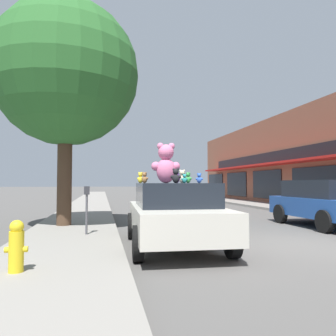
{
  "coord_description": "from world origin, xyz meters",
  "views": [
    {
      "loc": [
        -4.66,
        -7.17,
        1.5
      ],
      "look_at": [
        -2.45,
        3.81,
        2.02
      ],
      "focal_mm": 35.0,
      "sensor_mm": 36.0,
      "label": 1
    }
  ],
  "objects": [
    {
      "name": "ground_plane",
      "position": [
        0.0,
        0.0,
        0.0
      ],
      "size": [
        260.0,
        260.0,
        0.0
      ],
      "primitive_type": "plane",
      "color": "#514F4C"
    },
    {
      "name": "sidewalk_near",
      "position": [
        -5.49,
        0.0,
        0.07
      ],
      "size": [
        2.56,
        90.0,
        0.14
      ],
      "color": "gray",
      "rests_on": "ground_plane"
    },
    {
      "name": "plush_art_car",
      "position": [
        -2.98,
        0.38,
        0.8
      ],
      "size": [
        2.23,
        4.29,
        1.5
      ],
      "rotation": [
        0.0,
        0.0,
        -0.04
      ],
      "color": "beige",
      "rests_on": "ground_plane"
    },
    {
      "name": "teddy_bear_giant",
      "position": [
        -3.12,
        0.76,
        1.98
      ],
      "size": [
        0.73,
        0.45,
        1.0
      ],
      "rotation": [
        0.0,
        0.0,
        3.11
      ],
      "color": "pink",
      "rests_on": "plush_art_car"
    },
    {
      "name": "teddy_bear_purple",
      "position": [
        -2.83,
        0.8,
        1.62
      ],
      "size": [
        0.2,
        0.13,
        0.26
      ],
      "rotation": [
        0.0,
        0.0,
        3.38
      ],
      "color": "purple",
      "rests_on": "plush_art_car"
    },
    {
      "name": "teddy_bear_teal",
      "position": [
        -2.56,
        1.1,
        1.61
      ],
      "size": [
        0.18,
        0.11,
        0.24
      ],
      "rotation": [
        0.0,
        0.0,
        3.21
      ],
      "color": "teal",
      "rests_on": "plush_art_car"
    },
    {
      "name": "teddy_bear_blue",
      "position": [
        -2.35,
        0.46,
        1.62
      ],
      "size": [
        0.19,
        0.14,
        0.25
      ],
      "rotation": [
        0.0,
        0.0,
        2.71
      ],
      "color": "blue",
      "rests_on": "plush_art_car"
    },
    {
      "name": "teddy_bear_black",
      "position": [
        -3.04,
        -0.01,
        1.66
      ],
      "size": [
        0.25,
        0.18,
        0.33
      ],
      "rotation": [
        0.0,
        0.0,
        2.79
      ],
      "color": "black",
      "rests_on": "plush_art_car"
    },
    {
      "name": "teddy_bear_cream",
      "position": [
        -2.57,
        1.29,
        1.67
      ],
      "size": [
        0.27,
        0.2,
        0.36
      ],
      "rotation": [
        0.0,
        0.0,
        2.72
      ],
      "color": "beige",
      "rests_on": "plush_art_car"
    },
    {
      "name": "teddy_bear_green",
      "position": [
        -2.44,
        1.16,
        1.64
      ],
      "size": [
        0.19,
        0.21,
        0.29
      ],
      "rotation": [
        0.0,
        0.0,
        2.23
      ],
      "color": "green",
      "rests_on": "plush_art_car"
    },
    {
      "name": "teddy_bear_brown",
      "position": [
        -3.6,
        1.11,
        1.64
      ],
      "size": [
        0.19,
        0.19,
        0.28
      ],
      "rotation": [
        0.0,
        0.0,
        2.33
      ],
      "color": "olive",
      "rests_on": "plush_art_car"
    },
    {
      "name": "teddy_bear_yellow",
      "position": [
        -3.69,
        1.31,
        1.64
      ],
      "size": [
        0.2,
        0.19,
        0.29
      ],
      "rotation": [
        0.0,
        0.0,
        2.41
      ],
      "color": "yellow",
      "rests_on": "plush_art_car"
    },
    {
      "name": "parked_car_far_center",
      "position": [
        2.91,
        2.84,
        0.87
      ],
      "size": [
        2.22,
        4.03,
        1.6
      ],
      "color": "#1E4793",
      "rests_on": "ground_plane"
    },
    {
      "name": "street_tree",
      "position": [
        -5.86,
        3.9,
        5.09
      ],
      "size": [
        4.76,
        4.76,
        7.35
      ],
      "color": "#473323",
      "rests_on": "sidewalk_near"
    },
    {
      "name": "fire_hydrant",
      "position": [
        -5.94,
        -1.76,
        0.54
      ],
      "size": [
        0.33,
        0.22,
        0.79
      ],
      "color": "yellow",
      "rests_on": "sidewalk_near"
    },
    {
      "name": "parking_meter",
      "position": [
        -5.06,
        1.8,
        0.95
      ],
      "size": [
        0.14,
        0.1,
        1.27
      ],
      "color": "#4C4C51",
      "rests_on": "sidewalk_near"
    }
  ]
}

